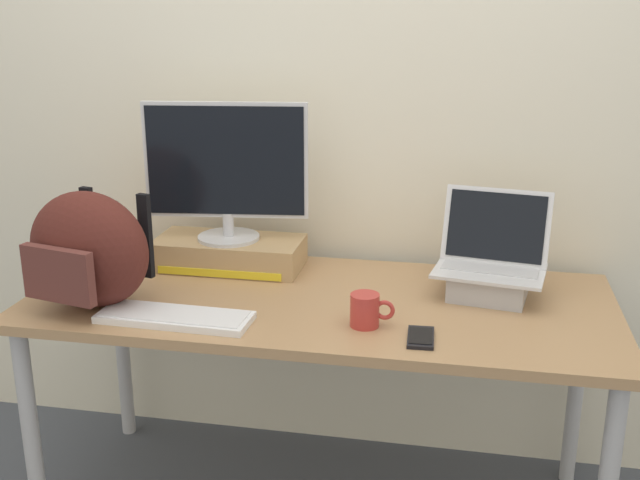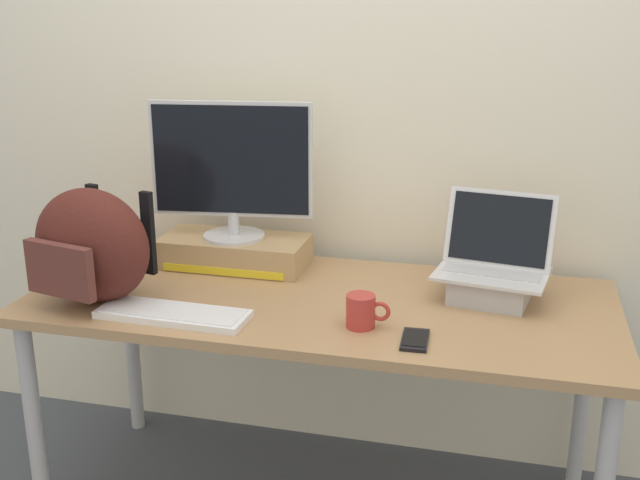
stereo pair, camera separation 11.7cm
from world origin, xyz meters
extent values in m
cube|color=silver|center=(0.00, 0.47, 1.30)|extent=(7.00, 0.10, 2.60)
cube|color=#A87F56|center=(0.00, 0.00, 0.72)|extent=(1.73, 0.74, 0.03)
cylinder|color=#B2B2B7|center=(-0.81, -0.31, 0.35)|extent=(0.05, 0.05, 0.70)
cylinder|color=#B2B2B7|center=(-0.81, 0.31, 0.35)|extent=(0.05, 0.05, 0.70)
cylinder|color=#B2B2B7|center=(0.81, 0.31, 0.35)|extent=(0.05, 0.05, 0.70)
cube|color=tan|center=(-0.35, 0.21, 0.78)|extent=(0.48, 0.23, 0.10)
cube|color=yellow|center=(-0.35, 0.10, 0.75)|extent=(0.41, 0.00, 0.02)
cylinder|color=silver|center=(-0.35, 0.21, 0.84)|extent=(0.20, 0.20, 0.01)
cylinder|color=silver|center=(-0.35, 0.21, 0.88)|extent=(0.04, 0.04, 0.08)
cube|color=silver|center=(-0.35, 0.21, 1.09)|extent=(0.52, 0.08, 0.37)
cube|color=black|center=(-0.35, 0.20, 1.09)|extent=(0.50, 0.07, 0.35)
cube|color=#ADADB2|center=(0.49, 0.11, 0.77)|extent=(0.25, 0.23, 0.08)
cube|color=silver|center=(0.49, 0.11, 0.81)|extent=(0.35, 0.28, 0.01)
cube|color=#B7B7BC|center=(0.50, 0.12, 0.82)|extent=(0.30, 0.17, 0.00)
cube|color=silver|center=(0.51, 0.19, 0.93)|extent=(0.33, 0.12, 0.22)
cube|color=black|center=(0.50, 0.18, 0.93)|extent=(0.29, 0.11, 0.19)
cube|color=white|center=(-0.36, -0.25, 0.74)|extent=(0.43, 0.16, 0.02)
cube|color=silver|center=(-0.36, -0.25, 0.75)|extent=(0.41, 0.13, 0.00)
ellipsoid|color=#4C1E19|center=(-0.64, -0.18, 0.90)|extent=(0.42, 0.31, 0.34)
cube|color=brown|center=(-0.66, -0.31, 0.87)|extent=(0.23, 0.08, 0.15)
cube|color=black|center=(-0.71, -0.03, 0.92)|extent=(0.04, 0.03, 0.25)
cube|color=black|center=(-0.51, -0.08, 0.92)|extent=(0.04, 0.03, 0.25)
cylinder|color=#B2332D|center=(0.16, -0.18, 0.78)|extent=(0.08, 0.08, 0.09)
torus|color=#B2332D|center=(0.21, -0.18, 0.78)|extent=(0.06, 0.01, 0.06)
cube|color=black|center=(0.32, -0.24, 0.74)|extent=(0.07, 0.14, 0.01)
cube|color=black|center=(0.32, -0.24, 0.74)|extent=(0.07, 0.11, 0.00)
sphere|color=#CC7099|center=(-0.77, 0.08, 0.77)|extent=(0.08, 0.08, 0.08)
sphere|color=black|center=(-0.79, 0.04, 0.79)|extent=(0.01, 0.01, 0.01)
sphere|color=black|center=(-0.76, 0.04, 0.79)|extent=(0.01, 0.01, 0.01)
camera|label=1|loc=(0.41, -2.11, 1.59)|focal=43.33mm
camera|label=2|loc=(0.52, -2.08, 1.59)|focal=43.33mm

